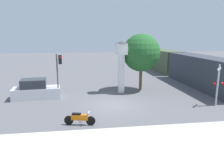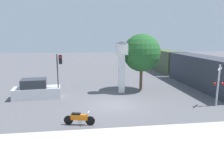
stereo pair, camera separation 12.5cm
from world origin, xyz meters
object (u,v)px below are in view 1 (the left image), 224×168
at_px(clock_tower, 121,59).
at_px(street_tree, 141,53).
at_px(motorcycle, 80,119).
at_px(parked_car, 36,90).
at_px(railroad_crossing_signal, 218,83).
at_px(traffic_light, 59,68).
at_px(freight_train, 178,64).

height_order(clock_tower, street_tree, street_tree).
bearing_deg(motorcycle, clock_tower, 74.39).
bearing_deg(parked_car, railroad_crossing_signal, -21.81).
bearing_deg(railroad_crossing_signal, street_tree, 127.58).
distance_m(motorcycle, traffic_light, 7.13).
relative_size(freight_train, parked_car, 6.09).
relative_size(motorcycle, traffic_light, 0.49).
xyz_separation_m(motorcycle, clock_tower, (4.19, 7.87, 2.95)).
distance_m(railroad_crossing_signal, street_tree, 7.99).
distance_m(railroad_crossing_signal, parked_car, 15.74).
distance_m(freight_train, railroad_crossing_signal, 13.54).
xyz_separation_m(clock_tower, traffic_light, (-5.95, -1.38, -0.58)).
bearing_deg(motorcycle, railroad_crossing_signal, 24.75).
bearing_deg(clock_tower, traffic_light, -166.95).
bearing_deg(traffic_light, parked_car, 170.45).
xyz_separation_m(traffic_light, parked_car, (-2.20, 0.37, -2.05)).
xyz_separation_m(clock_tower, street_tree, (2.21, 0.68, 0.54)).
bearing_deg(parked_car, traffic_light, -14.97).
bearing_deg(freight_train, street_tree, -135.93).
bearing_deg(street_tree, parked_car, -170.73).
height_order(motorcycle, traffic_light, traffic_light).
bearing_deg(clock_tower, motorcycle, -118.01).
distance_m(freight_train, street_tree, 10.52).
xyz_separation_m(freight_train, traffic_light, (-15.54, -9.21, 1.10)).
height_order(traffic_light, railroad_crossing_signal, traffic_light).
xyz_separation_m(motorcycle, traffic_light, (-1.76, 6.49, 2.37)).
xyz_separation_m(street_tree, parked_car, (-10.36, -1.69, -3.17)).
relative_size(clock_tower, traffic_light, 1.26).
bearing_deg(street_tree, motorcycle, -126.79).
relative_size(freight_train, railroad_crossing_signal, 7.79).
height_order(clock_tower, freight_train, clock_tower).
relative_size(motorcycle, railroad_crossing_signal, 0.59).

